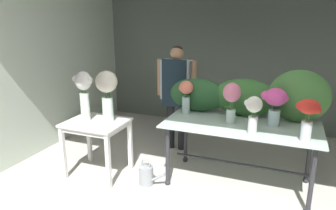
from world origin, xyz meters
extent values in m
plane|color=beige|center=(0.00, 1.81, 0.00)|extent=(7.96, 7.96, 0.00)
cube|color=slate|center=(0.00, 3.62, 1.31)|extent=(5.43, 0.12, 2.62)
cube|color=silver|center=(-2.72, 1.81, 1.31)|extent=(0.12, 3.74, 2.62)
cube|color=silver|center=(0.33, 1.42, 0.78)|extent=(1.80, 0.89, 0.02)
cylinder|color=#2D2D33|center=(-0.47, 1.07, 0.38)|extent=(0.05, 0.05, 0.77)
sphere|color=#2D2D33|center=(-0.47, 1.07, 0.03)|extent=(0.07, 0.07, 0.07)
cylinder|color=#2D2D33|center=(1.12, 1.07, 0.38)|extent=(0.05, 0.05, 0.77)
cylinder|color=#2D2D33|center=(-0.47, 1.77, 0.38)|extent=(0.05, 0.05, 0.77)
sphere|color=#2D2D33|center=(-0.47, 1.77, 0.03)|extent=(0.07, 0.07, 0.07)
cylinder|color=#2D2D33|center=(1.12, 1.77, 0.38)|extent=(0.05, 0.05, 0.77)
sphere|color=#2D2D33|center=(1.12, 1.77, 0.03)|extent=(0.07, 0.07, 0.07)
cylinder|color=#2D2D33|center=(0.33, 1.42, 0.27)|extent=(1.60, 0.03, 0.03)
cube|color=white|center=(-1.43, 1.02, 0.71)|extent=(0.74, 0.63, 0.03)
cube|color=white|center=(-1.43, 1.02, 0.67)|extent=(0.68, 0.57, 0.06)
cube|color=white|center=(-1.76, 0.74, 0.35)|extent=(0.05, 0.05, 0.70)
cube|color=white|center=(-1.10, 0.74, 0.35)|extent=(0.05, 0.05, 0.70)
cube|color=white|center=(-1.76, 1.29, 0.35)|extent=(0.05, 0.05, 0.70)
cube|color=white|center=(-1.10, 1.29, 0.35)|extent=(0.05, 0.05, 0.70)
cylinder|color=#232328|center=(-0.86, 2.17, 0.40)|extent=(0.12, 0.12, 0.81)
cylinder|color=#232328|center=(-0.67, 2.17, 0.40)|extent=(0.12, 0.12, 0.81)
cube|color=#B2BCC6|center=(-0.76, 2.17, 1.10)|extent=(0.44, 0.22, 0.59)
cube|color=#192833|center=(-0.76, 2.05, 1.06)|extent=(0.38, 0.02, 0.71)
cylinder|color=tan|center=(-1.03, 2.17, 1.12)|extent=(0.09, 0.09, 0.55)
cylinder|color=tan|center=(-0.49, 2.17, 1.12)|extent=(0.09, 0.09, 0.55)
sphere|color=tan|center=(-0.76, 2.17, 1.49)|extent=(0.20, 0.20, 0.20)
ellipsoid|color=black|center=(-0.76, 2.19, 1.55)|extent=(0.15, 0.15, 0.09)
ellipsoid|color=#28562D|center=(-0.31, 1.75, 1.01)|extent=(0.77, 0.27, 0.44)
ellipsoid|color=#387033|center=(0.31, 1.75, 1.03)|extent=(0.80, 0.26, 0.48)
ellipsoid|color=#477F3D|center=(0.93, 1.75, 1.10)|extent=(0.70, 0.31, 0.63)
cylinder|color=silver|center=(0.48, 1.14, 0.89)|extent=(0.10, 0.10, 0.20)
cylinder|color=#9EBCB2|center=(0.48, 1.14, 0.83)|extent=(0.09, 0.09, 0.08)
cylinder|color=#477F3D|center=(0.51, 1.13, 0.93)|extent=(0.01, 0.01, 0.27)
cylinder|color=#477F3D|center=(0.48, 1.15, 0.93)|extent=(0.01, 0.01, 0.27)
cylinder|color=#477F3D|center=(0.48, 1.12, 0.93)|extent=(0.01, 0.01, 0.27)
ellipsoid|color=white|center=(0.48, 1.14, 1.12)|extent=(0.17, 0.17, 0.17)
sphere|color=white|center=(0.42, 1.11, 1.14)|extent=(0.07, 0.07, 0.07)
cylinder|color=silver|center=(0.68, 1.49, 0.88)|extent=(0.13, 0.13, 0.19)
cylinder|color=#9EBCB2|center=(0.68, 1.49, 0.83)|extent=(0.12, 0.12, 0.08)
cylinder|color=#28562D|center=(0.70, 1.50, 0.93)|extent=(0.01, 0.01, 0.27)
cylinder|color=#28562D|center=(0.67, 1.51, 0.93)|extent=(0.01, 0.01, 0.27)
cylinder|color=#28562D|center=(0.67, 1.48, 0.93)|extent=(0.01, 0.01, 0.27)
ellipsoid|color=#E54C9E|center=(0.68, 1.49, 1.13)|extent=(0.25, 0.25, 0.20)
sphere|color=#E54C9E|center=(0.57, 1.48, 1.14)|extent=(0.11, 0.11, 0.11)
sphere|color=#E54C9E|center=(0.77, 1.51, 1.12)|extent=(0.09, 0.09, 0.09)
ellipsoid|color=#28562D|center=(0.70, 1.53, 1.00)|extent=(0.10, 0.09, 0.03)
cylinder|color=silver|center=(-0.41, 1.56, 0.90)|extent=(0.10, 0.10, 0.23)
cylinder|color=#9EBCB2|center=(-0.41, 1.56, 0.84)|extent=(0.10, 0.10, 0.10)
cylinder|color=#477F3D|center=(-0.39, 1.56, 0.94)|extent=(0.01, 0.01, 0.29)
cylinder|color=#477F3D|center=(-0.42, 1.58, 0.94)|extent=(0.01, 0.01, 0.29)
cylinder|color=#477F3D|center=(-0.42, 1.55, 0.94)|extent=(0.01, 0.01, 0.29)
ellipsoid|color=#EF7A60|center=(-0.41, 1.56, 1.14)|extent=(0.18, 0.18, 0.17)
sphere|color=#EF7A60|center=(-0.48, 1.57, 1.12)|extent=(0.06, 0.06, 0.06)
sphere|color=#EF7A60|center=(-0.36, 1.56, 1.15)|extent=(0.07, 0.07, 0.07)
ellipsoid|color=#28562D|center=(-0.38, 1.54, 1.04)|extent=(0.09, 0.10, 0.03)
cylinder|color=silver|center=(1.01, 1.14, 0.89)|extent=(0.11, 0.11, 0.21)
cylinder|color=#9EBCB2|center=(1.01, 1.14, 0.83)|extent=(0.10, 0.10, 0.09)
cylinder|color=#477F3D|center=(1.03, 1.13, 0.95)|extent=(0.01, 0.01, 0.31)
cylinder|color=#477F3D|center=(1.01, 1.16, 0.95)|extent=(0.01, 0.01, 0.31)
cylinder|color=#477F3D|center=(1.00, 1.14, 0.95)|extent=(0.01, 0.01, 0.31)
cylinder|color=#477F3D|center=(1.02, 1.11, 0.95)|extent=(0.01, 0.01, 0.31)
ellipsoid|color=red|center=(1.01, 1.14, 1.15)|extent=(0.21, 0.21, 0.15)
sphere|color=red|center=(0.94, 1.17, 1.14)|extent=(0.09, 0.09, 0.09)
sphere|color=red|center=(1.10, 1.11, 1.13)|extent=(0.06, 0.06, 0.06)
cylinder|color=silver|center=(0.20, 1.40, 0.87)|extent=(0.11, 0.11, 0.17)
cylinder|color=#9EBCB2|center=(0.20, 1.40, 0.82)|extent=(0.10, 0.10, 0.07)
cylinder|color=#477F3D|center=(0.22, 1.41, 0.95)|extent=(0.01, 0.01, 0.30)
cylinder|color=#477F3D|center=(0.19, 1.42, 0.95)|extent=(0.01, 0.01, 0.30)
cylinder|color=#477F3D|center=(0.19, 1.39, 0.95)|extent=(0.01, 0.01, 0.30)
ellipsoid|color=pink|center=(0.20, 1.40, 1.16)|extent=(0.21, 0.21, 0.23)
sphere|color=pink|center=(0.14, 1.38, 1.17)|extent=(0.07, 0.07, 0.07)
ellipsoid|color=#387033|center=(0.16, 1.43, 0.98)|extent=(0.11, 0.06, 0.03)
cylinder|color=silver|center=(-1.58, 1.02, 0.90)|extent=(0.12, 0.12, 0.36)
cylinder|color=#9EBCB2|center=(-1.58, 1.02, 0.80)|extent=(0.11, 0.11, 0.15)
cylinder|color=#387033|center=(-1.56, 1.02, 0.95)|extent=(0.01, 0.01, 0.43)
cylinder|color=#387033|center=(-1.58, 1.04, 0.95)|extent=(0.01, 0.01, 0.43)
cylinder|color=#387033|center=(-1.61, 1.02, 0.95)|extent=(0.01, 0.01, 0.43)
cylinder|color=#387033|center=(-1.58, 1.00, 0.95)|extent=(0.01, 0.01, 0.43)
ellipsoid|color=white|center=(-1.58, 1.02, 1.24)|extent=(0.21, 0.21, 0.23)
sphere|color=white|center=(-1.67, 1.00, 1.27)|extent=(0.10, 0.10, 0.10)
sphere|color=white|center=(-1.49, 1.02, 1.25)|extent=(0.09, 0.09, 0.09)
cylinder|color=silver|center=(-1.28, 1.08, 0.88)|extent=(0.14, 0.14, 0.31)
cylinder|color=#9EBCB2|center=(-1.28, 1.08, 0.79)|extent=(0.13, 0.13, 0.13)
cylinder|color=#2D6028|center=(-1.25, 1.08, 0.95)|extent=(0.01, 0.01, 0.42)
cylinder|color=#2D6028|center=(-1.29, 1.10, 0.95)|extent=(0.01, 0.01, 0.42)
cylinder|color=#2D6028|center=(-1.31, 1.08, 0.95)|extent=(0.01, 0.01, 0.42)
cylinder|color=#2D6028|center=(-1.28, 1.05, 0.95)|extent=(0.01, 0.01, 0.42)
ellipsoid|color=silver|center=(-1.28, 1.08, 1.24)|extent=(0.27, 0.27, 0.27)
sphere|color=silver|center=(-1.36, 1.11, 1.22)|extent=(0.12, 0.12, 0.12)
cylinder|color=#999EA3|center=(-0.72, 0.99, 0.12)|extent=(0.18, 0.18, 0.24)
cylinder|color=#999EA3|center=(-0.55, 0.99, 0.13)|extent=(0.18, 0.04, 0.14)
torus|color=#999EA3|center=(-0.72, 0.99, 0.28)|extent=(0.13, 0.02, 0.13)
camera|label=1|loc=(0.80, -2.11, 2.00)|focal=33.09mm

